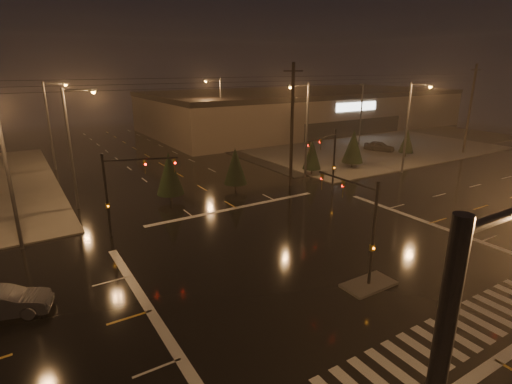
% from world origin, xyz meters
% --- Properties ---
extents(ground, '(140.00, 140.00, 0.00)m').
position_xyz_m(ground, '(0.00, 0.00, 0.00)').
color(ground, black).
rests_on(ground, ground).
extents(sidewalk_ne, '(36.00, 36.00, 0.12)m').
position_xyz_m(sidewalk_ne, '(30.00, 30.00, 0.06)').
color(sidewalk_ne, '#4E4B45').
rests_on(sidewalk_ne, ground).
extents(median_island, '(3.00, 1.60, 0.15)m').
position_xyz_m(median_island, '(0.00, -4.00, 0.07)').
color(median_island, '#4E4B45').
rests_on(median_island, ground).
extents(crosswalk, '(15.00, 2.60, 0.01)m').
position_xyz_m(crosswalk, '(0.00, -9.00, 0.01)').
color(crosswalk, beige).
rests_on(crosswalk, ground).
extents(stop_bar_near, '(16.00, 0.50, 0.01)m').
position_xyz_m(stop_bar_near, '(0.00, -11.00, 0.01)').
color(stop_bar_near, beige).
rests_on(stop_bar_near, ground).
extents(stop_bar_far, '(16.00, 0.50, 0.01)m').
position_xyz_m(stop_bar_far, '(0.00, 11.00, 0.01)').
color(stop_bar_far, beige).
rests_on(stop_bar_far, ground).
extents(parking_lot, '(50.00, 24.00, 0.08)m').
position_xyz_m(parking_lot, '(35.00, 28.00, 0.04)').
color(parking_lot, black).
rests_on(parking_lot, ground).
extents(retail_building, '(60.20, 28.30, 7.20)m').
position_xyz_m(retail_building, '(35.00, 45.99, 3.84)').
color(retail_building, '#705F50').
rests_on(retail_building, ground).
extents(signal_mast_median, '(0.25, 4.59, 6.00)m').
position_xyz_m(signal_mast_median, '(0.00, -3.07, 3.75)').
color(signal_mast_median, black).
rests_on(signal_mast_median, ground).
extents(signal_mast_ne, '(4.84, 1.86, 6.00)m').
position_xyz_m(signal_mast_ne, '(9.50, 10.14, 3.79)').
color(signal_mast_ne, black).
rests_on(signal_mast_ne, ground).
extents(signal_mast_nw, '(4.84, 1.86, 6.00)m').
position_xyz_m(signal_mast_nw, '(-9.50, 10.14, 3.79)').
color(signal_mast_nw, black).
rests_on(signal_mast_nw, ground).
extents(streetlight_1, '(2.77, 0.32, 10.00)m').
position_xyz_m(streetlight_1, '(-11.18, 18.00, 5.80)').
color(streetlight_1, '#38383A').
rests_on(streetlight_1, ground).
extents(streetlight_2, '(2.77, 0.32, 10.00)m').
position_xyz_m(streetlight_2, '(-11.18, 34.00, 5.80)').
color(streetlight_2, '#38383A').
rests_on(streetlight_2, ground).
extents(streetlight_3, '(2.77, 0.32, 10.00)m').
position_xyz_m(streetlight_3, '(11.18, 16.00, 5.80)').
color(streetlight_3, '#38383A').
rests_on(streetlight_3, ground).
extents(streetlight_4, '(2.77, 0.32, 10.00)m').
position_xyz_m(streetlight_4, '(11.18, 36.00, 5.80)').
color(streetlight_4, '#38383A').
rests_on(streetlight_4, ground).
extents(streetlight_5, '(0.32, 2.77, 10.00)m').
position_xyz_m(streetlight_5, '(-16.00, 11.18, 5.80)').
color(streetlight_5, '#38383A').
rests_on(streetlight_5, ground).
extents(streetlight_6, '(0.32, 2.77, 10.00)m').
position_xyz_m(streetlight_6, '(22.00, 11.18, 5.80)').
color(streetlight_6, '#38383A').
rests_on(streetlight_6, ground).
extents(utility_pole_1, '(2.20, 0.32, 12.00)m').
position_xyz_m(utility_pole_1, '(8.00, 14.00, 6.13)').
color(utility_pole_1, black).
rests_on(utility_pole_1, ground).
extents(utility_pole_2, '(2.20, 0.32, 12.00)m').
position_xyz_m(utility_pole_2, '(38.00, 14.00, 6.13)').
color(utility_pole_2, black).
rests_on(utility_pole_2, ground).
extents(conifer_0, '(2.06, 2.06, 3.91)m').
position_xyz_m(conifer_0, '(12.57, 16.22, 2.30)').
color(conifer_0, black).
rests_on(conifer_0, ground).
extents(conifer_1, '(2.49, 2.49, 4.59)m').
position_xyz_m(conifer_1, '(18.76, 16.17, 2.64)').
color(conifer_1, black).
rests_on(conifer_1, ground).
extents(conifer_2, '(1.95, 1.95, 3.74)m').
position_xyz_m(conifer_2, '(28.96, 16.55, 2.22)').
color(conifer_2, black).
rests_on(conifer_2, ground).
extents(conifer_3, '(2.42, 2.42, 4.48)m').
position_xyz_m(conifer_3, '(-4.06, 15.72, 2.59)').
color(conifer_3, black).
rests_on(conifer_3, ground).
extents(conifer_4, '(2.25, 2.25, 4.21)m').
position_xyz_m(conifer_4, '(2.48, 15.54, 2.45)').
color(conifer_4, black).
rests_on(conifer_4, ground).
extents(car_parked, '(3.33, 4.55, 1.44)m').
position_xyz_m(car_parked, '(29.19, 21.26, 0.72)').
color(car_parked, black).
rests_on(car_parked, ground).
extents(car_crossing, '(4.51, 2.64, 1.40)m').
position_xyz_m(car_crossing, '(-17.12, 3.37, 0.70)').
color(car_crossing, '#54565B').
rests_on(car_crossing, ground).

